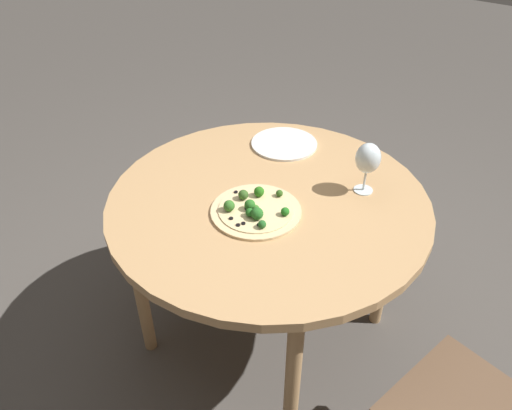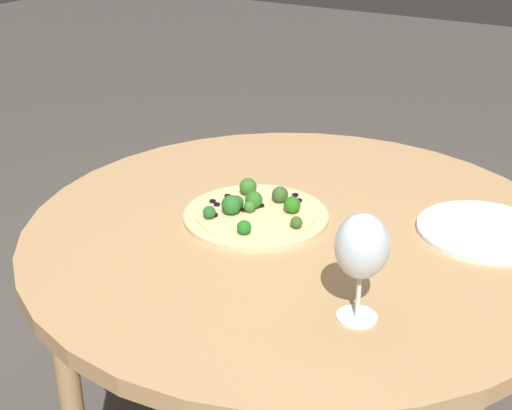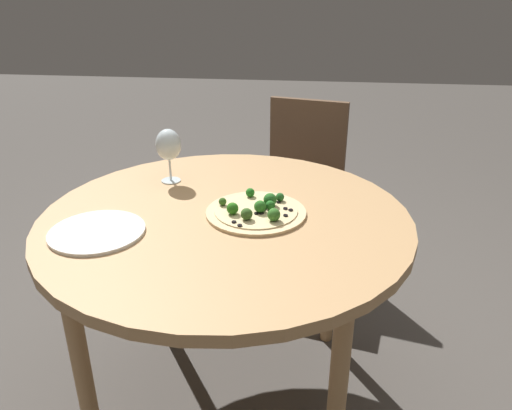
# 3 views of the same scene
# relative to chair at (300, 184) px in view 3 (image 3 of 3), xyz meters

# --- Properties ---
(ground_plane) EXTENTS (12.00, 12.00, 0.00)m
(ground_plane) POSITION_rel_chair_xyz_m (0.90, -0.20, -0.47)
(ground_plane) COLOR #4C4742
(dining_table) EXTENTS (1.13, 1.13, 0.73)m
(dining_table) POSITION_rel_chair_xyz_m (0.90, -0.20, 0.19)
(dining_table) COLOR tan
(dining_table) RESTS_ON ground_plane
(chair) EXTENTS (0.48, 0.48, 0.86)m
(chair) POSITION_rel_chair_xyz_m (0.00, 0.00, 0.00)
(chair) COLOR brown
(chair) RESTS_ON ground_plane
(pizza) EXTENTS (0.31, 0.31, 0.06)m
(pizza) POSITION_rel_chair_xyz_m (0.89, -0.11, 0.27)
(pizza) COLOR #DBBC89
(pizza) RESTS_ON dining_table
(wine_glass) EXTENTS (0.09, 0.09, 0.19)m
(wine_glass) POSITION_rel_chair_xyz_m (0.66, -0.44, 0.39)
(wine_glass) COLOR silver
(wine_glass) RESTS_ON dining_table
(plate_near) EXTENTS (0.27, 0.27, 0.01)m
(plate_near) POSITION_rel_chair_xyz_m (1.07, -0.54, 0.26)
(plate_near) COLOR silver
(plate_near) RESTS_ON dining_table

